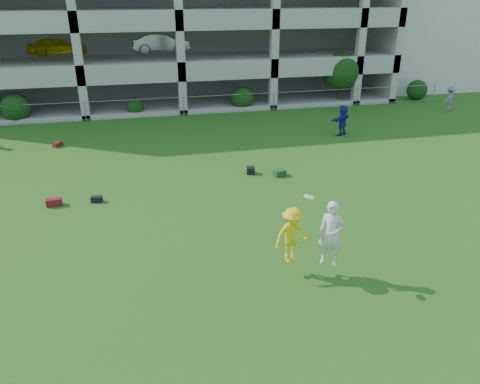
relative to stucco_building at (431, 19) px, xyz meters
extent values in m
plane|color=#235114|center=(-23.00, -28.00, -5.00)|extent=(100.00, 100.00, 0.00)
cube|color=beige|center=(0.00, 0.00, 0.00)|extent=(16.00, 14.00, 10.00)
imported|color=navy|center=(-15.07, -15.42, -4.17)|extent=(1.56, 1.26, 1.67)
imported|color=slate|center=(-5.83, -11.88, -4.19)|extent=(1.20, 0.95, 1.62)
cube|color=#5D0F1F|center=(-29.39, -21.50, -4.86)|extent=(0.57, 0.33, 0.28)
cube|color=black|center=(-27.86, -21.52, -4.89)|extent=(0.44, 0.32, 0.22)
cube|color=#163D1C|center=(-20.29, -20.54, -4.87)|extent=(0.56, 0.45, 0.26)
cube|color=black|center=(-21.43, -20.01, -4.85)|extent=(0.42, 0.42, 0.30)
cube|color=#590F16|center=(-30.09, -14.03, -4.88)|extent=(0.51, 0.52, 0.24)
imported|color=yellow|center=(-22.31, -27.85, -3.76)|extent=(1.15, 0.80, 1.63)
imported|color=silver|center=(-21.30, -28.15, -3.69)|extent=(0.81, 0.74, 1.87)
cylinder|color=white|center=(-21.99, -28.09, -2.54)|extent=(0.27, 0.27, 0.10)
cube|color=#9E998C|center=(-23.00, 4.75, 1.00)|extent=(30.00, 0.50, 12.00)
cube|color=#9E998C|center=(-8.25, -2.00, 1.00)|extent=(0.50, 14.00, 12.00)
cube|color=#9E998C|center=(-23.00, -2.00, -4.85)|extent=(30.00, 14.00, 0.30)
cube|color=#9E998C|center=(-23.00, -2.00, -1.85)|extent=(30.00, 14.00, 0.30)
cube|color=#9E998C|center=(-23.00, -2.00, 1.15)|extent=(30.00, 14.00, 0.30)
cube|color=#9E998C|center=(-23.00, -8.85, -2.45)|extent=(30.00, 0.30, 0.90)
cube|color=#9E998C|center=(-23.00, -8.85, 0.55)|extent=(30.00, 0.30, 0.90)
cube|color=#9E998C|center=(-29.00, -8.75, 1.00)|extent=(0.50, 0.50, 12.00)
cube|color=#9E998C|center=(-23.00, -8.75, 1.00)|extent=(0.50, 0.50, 12.00)
cube|color=#9E998C|center=(-17.00, -8.75, 1.00)|extent=(0.50, 0.50, 12.00)
cube|color=#9E998C|center=(-11.00, -8.75, 1.00)|extent=(0.50, 0.50, 12.00)
cube|color=#605E59|center=(-23.00, 0.00, 1.00)|extent=(29.00, 9.00, 11.60)
imported|color=#DABA0B|center=(-30.62, -4.00, -1.04)|extent=(3.92, 1.67, 1.32)
imported|color=silver|center=(-23.81, -4.00, -1.04)|extent=(4.08, 1.62, 1.32)
cylinder|color=gray|center=(-29.00, -9.00, -4.40)|extent=(0.06, 0.06, 1.20)
cylinder|color=gray|center=(-23.00, -9.00, -4.40)|extent=(0.06, 0.06, 1.20)
cylinder|color=gray|center=(-17.00, -9.00, -4.40)|extent=(0.06, 0.06, 1.20)
cylinder|color=gray|center=(-11.00, -9.00, -4.40)|extent=(0.06, 0.06, 1.20)
cylinder|color=gray|center=(-5.00, -9.00, -4.40)|extent=(0.06, 0.06, 1.20)
cylinder|color=gray|center=(-23.00, -9.00, -3.85)|extent=(36.00, 0.04, 0.04)
cylinder|color=gray|center=(-23.00, -9.00, -4.92)|extent=(36.00, 0.04, 0.04)
sphere|color=#163D11|center=(-33.00, -8.40, -4.12)|extent=(1.76, 1.76, 1.76)
sphere|color=#163D11|center=(-26.00, -8.40, -4.45)|extent=(1.10, 1.10, 1.10)
sphere|color=#163D11|center=(-19.00, -8.40, -4.23)|extent=(1.54, 1.54, 1.54)
cylinder|color=#382314|center=(-12.00, -8.20, -4.02)|extent=(0.16, 0.16, 1.96)
sphere|color=#163D11|center=(-12.00, -8.20, -2.76)|extent=(2.52, 2.52, 2.52)
sphere|color=#163D11|center=(-6.00, -8.40, -4.29)|extent=(1.43, 1.43, 1.43)
camera|label=1|loc=(-26.29, -38.46, 2.42)|focal=35.00mm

